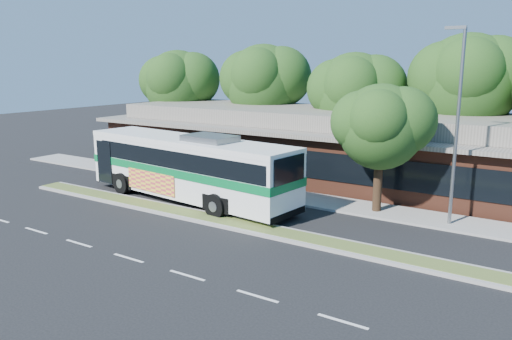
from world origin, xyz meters
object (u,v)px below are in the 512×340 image
object	(u,v)px
lamp_post	(457,122)
transit_bus	(189,163)
sidewalk_tree	(388,125)
sedan	(141,152)

from	to	relation	value
lamp_post	transit_bus	distance (m)	13.71
transit_bus	sidewalk_tree	bearing A→B (deg)	26.08
sedan	sidewalk_tree	bearing A→B (deg)	-114.67
transit_bus	sidewalk_tree	xyz separation A→B (m)	(9.77, 3.54, 2.37)
sidewalk_tree	lamp_post	bearing A→B (deg)	-5.29
sedan	sidewalk_tree	xyz separation A→B (m)	(20.65, -3.32, 3.80)
transit_bus	lamp_post	bearing A→B (deg)	20.12
transit_bus	sidewalk_tree	size ratio (longest dim) A/B	2.12
lamp_post	transit_bus	xyz separation A→B (m)	(-13.03, -3.24, -2.78)
transit_bus	sedan	bearing A→B (deg)	153.94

